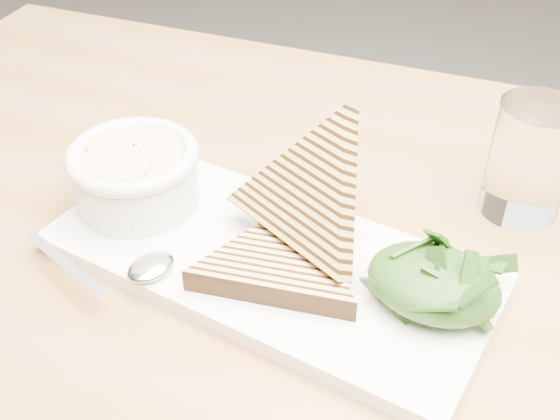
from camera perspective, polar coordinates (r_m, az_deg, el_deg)
The scene contains 13 objects.
table_top at distance 0.58m, azimuth 8.43°, elevation -10.86°, with size 1.33×0.89×0.04m, color #997049.
table_leg_bl at distance 1.32m, azimuth -12.13°, elevation -0.05°, with size 0.06×0.06×0.69m, color #997049.
platter at distance 0.60m, azimuth -0.90°, elevation -4.19°, with size 0.38×0.17×0.02m, color white.
soup_bowl at distance 0.65m, azimuth -11.59°, elevation 2.26°, with size 0.11×0.11×0.04m, color white.
soup at distance 0.64m, azimuth -11.90°, elevation 4.23°, with size 0.09×0.09×0.01m, color beige.
bowl_rim at distance 0.63m, azimuth -11.92°, elevation 4.38°, with size 0.12×0.12×0.01m, color white.
sandwich_flat at distance 0.57m, azimuth 0.03°, elevation -4.28°, with size 0.16×0.16×0.02m, color #D8AF5D, non-canonical shape.
sandwich_lean at distance 0.57m, azimuth 2.22°, elevation 1.16°, with size 0.16×0.16×0.09m, color #D8AF5D, non-canonical shape.
salad_base at distance 0.55m, azimuth 12.36°, elevation -5.80°, with size 0.10×0.08×0.04m, color #15340F.
arugula_pile at distance 0.55m, azimuth 12.46°, elevation -5.28°, with size 0.11×0.10×0.05m, color #284E15, non-canonical shape.
spoon_bowl at distance 0.58m, azimuth -10.46°, elevation -4.56°, with size 0.03×0.04×0.01m, color silver.
spoon_handle at distance 0.61m, azimuth -17.06°, elevation -4.19°, with size 0.11×0.01×0.00m, color silver.
glass_near at distance 0.67m, azimuth 19.58°, elevation 3.85°, with size 0.07×0.07×0.11m, color white.
Camera 1 is at (0.12, -0.55, 1.15)m, focal length 45.00 mm.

